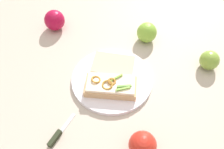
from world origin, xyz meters
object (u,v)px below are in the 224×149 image
object	(u,v)px
bread_slice_side	(113,66)
sandwich	(111,86)
plate	(112,79)
apple_0	(209,60)
apple_2	(55,20)
knife	(58,135)
apple_3	(147,32)
apple_1	(143,145)

from	to	relation	value
bread_slice_side	sandwich	bearing A→B (deg)	94.92
plate	apple_0	xyz separation A→B (m)	(-0.31, -0.15, 0.03)
apple_0	apple_2	distance (m)	0.61
knife	bread_slice_side	bearing A→B (deg)	-4.19
plate	apple_3	distance (m)	0.24
plate	apple_3	size ratio (longest dim) A/B	3.60
apple_3	knife	world-z (taller)	apple_3
apple_2	knife	xyz separation A→B (m)	(-0.19, 0.44, -0.03)
apple_3	apple_2	bearing A→B (deg)	4.28
apple_1	plate	bearing A→B (deg)	-56.34
apple_1	apple_2	world-z (taller)	apple_2
apple_1	apple_3	size ratio (longest dim) A/B	1.01
plate	apple_1	world-z (taller)	apple_1
apple_1	apple_2	size ratio (longest dim) A/B	0.95
sandwich	bread_slice_side	distance (m)	0.09
plate	knife	xyz separation A→B (m)	(0.10, 0.24, 0.00)
plate	bread_slice_side	world-z (taller)	bread_slice_side
apple_1	knife	world-z (taller)	apple_1
bread_slice_side	apple_0	world-z (taller)	apple_0
sandwich	knife	distance (m)	0.22
knife	apple_1	bearing A→B (deg)	-70.94
sandwich	apple_2	bearing A→B (deg)	-49.09
apple_2	plate	bearing A→B (deg)	145.45
apple_3	knife	distance (m)	0.50
apple_3	knife	bearing A→B (deg)	69.09
sandwich	apple_1	bearing A→B (deg)	118.58
plate	bread_slice_side	size ratio (longest dim) A/B	1.96
plate	sandwich	distance (m)	0.05
apple_0	knife	world-z (taller)	apple_0
apple_1	apple_2	distance (m)	0.60
bread_slice_side	apple_1	size ratio (longest dim) A/B	1.82
bread_slice_side	apple_1	distance (m)	0.30
plate	apple_2	world-z (taller)	apple_2
apple_0	apple_3	xyz separation A→B (m)	(0.24, -0.08, 0.00)
apple_1	bread_slice_side	bearing A→B (deg)	-59.74
plate	apple_1	distance (m)	0.26
sandwich	apple_3	bearing A→B (deg)	-114.12
bread_slice_side	knife	world-z (taller)	bread_slice_side
sandwich	apple_3	size ratio (longest dim) A/B	2.33
plate	knife	size ratio (longest dim) A/B	2.24
sandwich	apple_1	distance (m)	0.22
plate	apple_0	distance (m)	0.35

